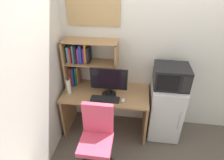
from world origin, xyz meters
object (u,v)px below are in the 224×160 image
water_bottle (69,86)px  wall_corkboard (93,10)px  hutch_bookshelf (83,60)px  microwave (171,76)px  keyboard (105,99)px  computer_mouse (123,100)px  mini_fridge (165,110)px  monitor (109,81)px  desk_chair (97,143)px

water_bottle → wall_corkboard: wall_corkboard is taller
hutch_bookshelf → microwave: bearing=-6.7°
keyboard → water_bottle: (-0.56, 0.09, 0.11)m
computer_mouse → water_bottle: (-0.82, 0.09, 0.10)m
hutch_bookshelf → mini_fridge: 1.48m
computer_mouse → mini_fridge: size_ratio=0.11×
computer_mouse → monitor: bearing=152.2°
hutch_bookshelf → monitor: 0.52m
mini_fridge → microwave: 0.62m
monitor → desk_chair: (-0.06, -0.64, -0.55)m
hutch_bookshelf → desk_chair: 1.20m
water_bottle → microwave: microwave is taller
mini_fridge → hutch_bookshelf: bearing=173.1°
water_bottle → desk_chair: 0.92m
water_bottle → desk_chair: water_bottle is taller
keyboard → desk_chair: desk_chair is taller
hutch_bookshelf → wall_corkboard: (0.16, 0.12, 0.71)m
monitor → mini_fridge: monitor is taller
hutch_bookshelf → water_bottle: size_ratio=3.19×
monitor → water_bottle: 0.61m
monitor → keyboard: size_ratio=1.29×
wall_corkboard → hutch_bookshelf: bearing=-142.5°
monitor → hutch_bookshelf: bearing=149.5°
hutch_bookshelf → microwave: (1.29, -0.15, -0.09)m
computer_mouse → wall_corkboard: wall_corkboard is taller
hutch_bookshelf → microwave: hutch_bookshelf is taller
monitor → water_bottle: bearing=-177.4°
water_bottle → desk_chair: size_ratio=0.26×
mini_fridge → wall_corkboard: size_ratio=1.23×
monitor → desk_chair: size_ratio=0.55×
mini_fridge → wall_corkboard: 1.83m
computer_mouse → desk_chair: desk_chair is taller
microwave → wall_corkboard: size_ratio=0.63×
wall_corkboard → mini_fridge: bearing=-13.7°
computer_mouse → mini_fridge: bearing=18.4°
monitor → keyboard: monitor is taller
hutch_bookshelf → water_bottle: bearing=-122.3°
microwave → desk_chair: 1.35m
monitor → wall_corkboard: size_ratio=0.71×
wall_corkboard → water_bottle: bearing=-129.9°
monitor → water_bottle: size_ratio=2.13×
hutch_bookshelf → mini_fridge: bearing=-6.9°
wall_corkboard → computer_mouse: bearing=-44.9°
mini_fridge → computer_mouse: bearing=-161.6°
monitor → computer_mouse: 0.34m
monitor → water_bottle: (-0.60, -0.03, -0.13)m
microwave → hutch_bookshelf: bearing=173.3°
monitor → desk_chair: bearing=-95.7°
microwave → desk_chair: (-0.93, -0.74, -0.65)m
hutch_bookshelf → keyboard: size_ratio=1.93×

